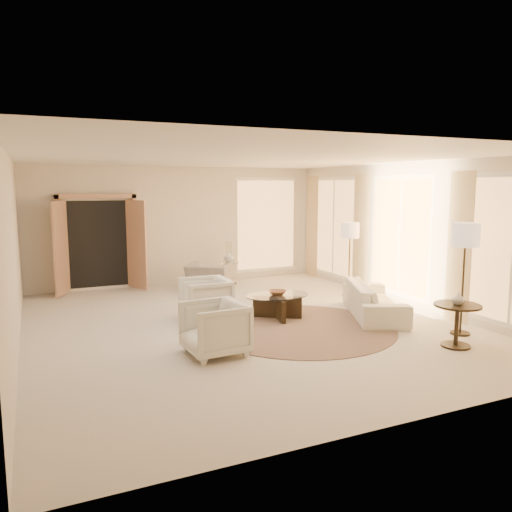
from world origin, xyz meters
name	(u,v)px	position (x,y,z in m)	size (l,w,h in m)	color
room	(244,243)	(0.00, 0.00, 1.40)	(7.04, 8.04, 2.83)	beige
windows_right	(402,237)	(3.45, 0.10, 1.35)	(0.10, 6.40, 2.40)	#EEAE5F
window_back_corner	(267,225)	(2.30, 3.95, 1.35)	(1.70, 0.10, 2.40)	#EEAE5F
curtains_right	(372,235)	(3.40, 1.00, 1.30)	(0.06, 5.20, 2.60)	tan
french_doors	(99,244)	(-1.90, 3.82, 1.07)	(1.95, 0.66, 2.16)	tan
area_rug	(300,328)	(0.74, -0.64, 0.01)	(3.15, 3.15, 0.01)	#412D25
sofa	(374,300)	(2.36, -0.49, 0.30)	(2.05, 0.80, 0.60)	silver
armchair_left	(205,297)	(-0.52, 0.52, 0.41)	(0.80, 0.75, 0.82)	silver
armchair_right	(214,326)	(-1.00, -1.28, 0.41)	(0.80, 0.75, 0.82)	silver
accent_chair	(209,273)	(0.35, 2.87, 0.40)	(0.93, 0.60, 0.81)	gray
coffee_table	(277,303)	(0.68, 0.09, 0.27)	(1.53, 1.53, 0.43)	black
end_table	(457,318)	(2.35, -2.42, 0.44)	(0.67, 0.67, 0.64)	black
side_table	(229,271)	(1.04, 3.40, 0.32)	(0.46, 0.46, 0.53)	black
floor_lamp_near	(350,234)	(2.90, 1.10, 1.35)	(0.38, 0.38, 1.58)	black
floor_lamp_far	(465,240)	(2.90, -1.98, 1.51)	(0.43, 0.43, 1.78)	black
bowl	(277,293)	(0.68, 0.09, 0.47)	(0.31, 0.31, 0.08)	brown
end_vase	(458,299)	(2.35, -2.42, 0.72)	(0.18, 0.18, 0.18)	silver
side_vase	(229,257)	(1.04, 3.40, 0.66)	(0.24, 0.24, 0.25)	silver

